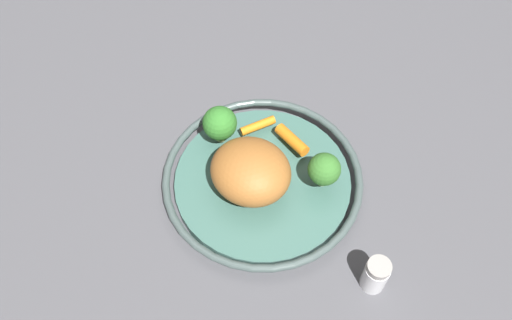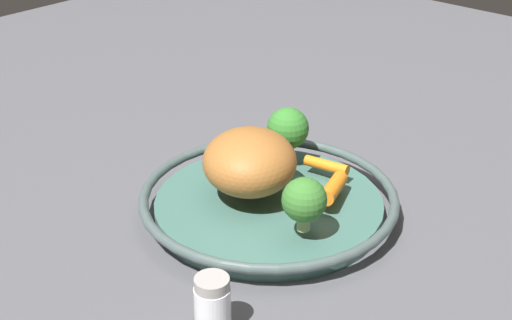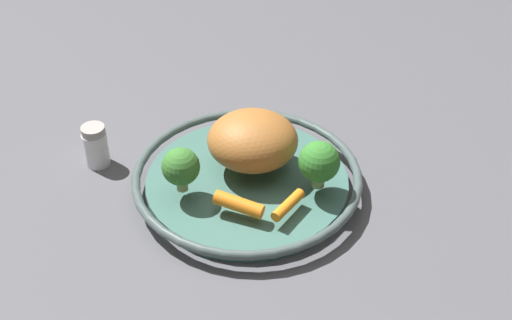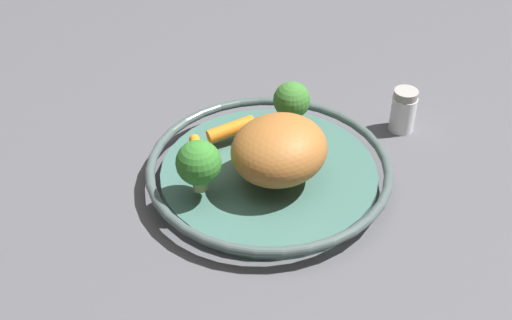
% 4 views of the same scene
% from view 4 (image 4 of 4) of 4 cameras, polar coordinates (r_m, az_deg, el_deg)
% --- Properties ---
extents(ground_plane, '(2.01, 2.01, 0.00)m').
position_cam_4_polar(ground_plane, '(0.88, 1.09, -1.88)').
color(ground_plane, '#4C4C51').
extents(serving_bowl, '(0.32, 0.32, 0.03)m').
position_cam_4_polar(serving_bowl, '(0.87, 1.10, -1.00)').
color(serving_bowl, '#3D665B').
rests_on(serving_bowl, ground_plane).
extents(roast_chicken_piece, '(0.17, 0.17, 0.07)m').
position_cam_4_polar(roast_chicken_piece, '(0.82, 1.98, 0.90)').
color(roast_chicken_piece, '#9F612B').
rests_on(roast_chicken_piece, serving_bowl).
extents(baby_carrot_center, '(0.07, 0.04, 0.03)m').
position_cam_4_polar(baby_carrot_center, '(0.91, -2.14, 2.61)').
color(baby_carrot_center, orange).
rests_on(baby_carrot_center, serving_bowl).
extents(baby_carrot_right, '(0.02, 0.06, 0.02)m').
position_cam_4_polar(baby_carrot_right, '(0.87, -4.96, 0.64)').
color(baby_carrot_right, orange).
rests_on(baby_carrot_right, serving_bowl).
extents(broccoli_floret_large, '(0.05, 0.05, 0.06)m').
position_cam_4_polar(broccoli_floret_large, '(0.91, 3.05, 5.05)').
color(broccoli_floret_large, '#9AA666').
rests_on(broccoli_floret_large, serving_bowl).
extents(broccoli_floret_small, '(0.06, 0.06, 0.07)m').
position_cam_4_polar(broccoli_floret_small, '(0.80, -4.89, -0.29)').
color(broccoli_floret_small, '#96AA66').
rests_on(broccoli_floret_small, serving_bowl).
extents(salt_shaker, '(0.04, 0.04, 0.07)m').
position_cam_4_polar(salt_shaker, '(0.98, 12.38, 4.12)').
color(salt_shaker, white).
rests_on(salt_shaker, ground_plane).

